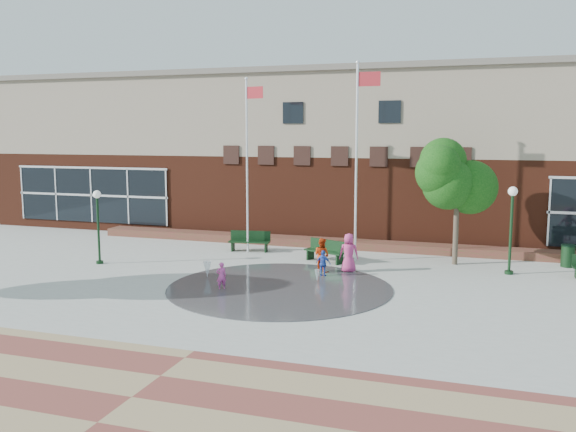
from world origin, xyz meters
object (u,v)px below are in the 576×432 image
(flagpole_left, at_px, (248,156))
(trash_can, at_px, (568,256))
(child_splash, at_px, (221,276))
(flagpole_right, at_px, (358,151))
(bench_left, at_px, (250,245))

(flagpole_left, distance_m, trash_can, 14.99)
(flagpole_left, distance_m, child_splash, 8.31)
(flagpole_right, relative_size, trash_can, 9.03)
(flagpole_left, relative_size, child_splash, 8.05)
(flagpole_right, xyz_separation_m, child_splash, (-3.67, -6.64, -4.45))
(bench_left, bearing_deg, flagpole_left, -95.16)
(flagpole_right, height_order, bench_left, flagpole_right)
(bench_left, xyz_separation_m, trash_can, (14.36, 1.02, 0.18))
(flagpole_left, bearing_deg, bench_left, 103.77)
(flagpole_right, bearing_deg, flagpole_left, 176.46)
(bench_left, xyz_separation_m, child_splash, (1.73, -7.14, 0.20))
(flagpole_right, distance_m, bench_left, 7.14)
(flagpole_left, bearing_deg, trash_can, 15.09)
(trash_can, distance_m, child_splash, 15.04)
(trash_can, xyz_separation_m, child_splash, (-12.63, -8.16, 0.02))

